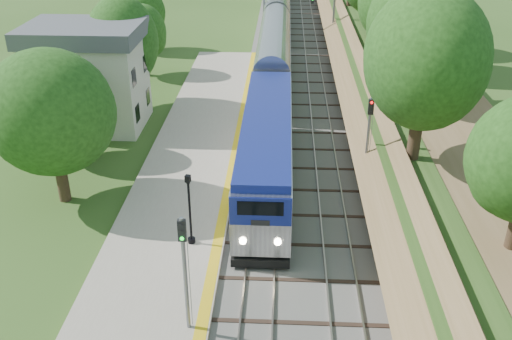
{
  "coord_description": "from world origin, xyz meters",
  "views": [
    {
      "loc": [
        0.97,
        -11.34,
        17.82
      ],
      "look_at": [
        -0.5,
        17.46,
        2.8
      ],
      "focal_mm": 40.0,
      "sensor_mm": 36.0,
      "label": 1
    }
  ],
  "objects_px": {
    "signal_gantry": "(299,3)",
    "lamppost_far": "(190,214)",
    "signal_platform": "(184,263)",
    "signal_farside": "(368,133)",
    "station_building": "(89,76)"
  },
  "relations": [
    {
      "from": "station_building",
      "to": "lamppost_far",
      "type": "xyz_separation_m",
      "value": [
        10.26,
        -16.42,
        -1.9
      ]
    },
    {
      "from": "station_building",
      "to": "signal_gantry",
      "type": "relative_size",
      "value": 1.02
    },
    {
      "from": "signal_platform",
      "to": "signal_farside",
      "type": "distance_m",
      "value": 16.32
    },
    {
      "from": "station_building",
      "to": "lamppost_far",
      "type": "bearing_deg",
      "value": -57.98
    },
    {
      "from": "station_building",
      "to": "signal_farside",
      "type": "distance_m",
      "value": 22.19
    },
    {
      "from": "signal_farside",
      "to": "station_building",
      "type": "bearing_deg",
      "value": 155.55
    },
    {
      "from": "station_building",
      "to": "signal_gantry",
      "type": "bearing_deg",
      "value": 56.62
    },
    {
      "from": "signal_gantry",
      "to": "lamppost_far",
      "type": "distance_m",
      "value": 41.95
    },
    {
      "from": "signal_gantry",
      "to": "lamppost_far",
      "type": "bearing_deg",
      "value": -98.52
    },
    {
      "from": "lamppost_far",
      "to": "signal_farside",
      "type": "xyz_separation_m",
      "value": [
        9.93,
        7.23,
        1.57
      ]
    },
    {
      "from": "lamppost_far",
      "to": "signal_farside",
      "type": "distance_m",
      "value": 12.39
    },
    {
      "from": "signal_farside",
      "to": "lamppost_far",
      "type": "bearing_deg",
      "value": -143.94
    },
    {
      "from": "lamppost_far",
      "to": "signal_platform",
      "type": "distance_m",
      "value": 6.58
    },
    {
      "from": "signal_gantry",
      "to": "signal_farside",
      "type": "relative_size",
      "value": 1.41
    },
    {
      "from": "lamppost_far",
      "to": "signal_platform",
      "type": "bearing_deg",
      "value": -82.5
    }
  ]
}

